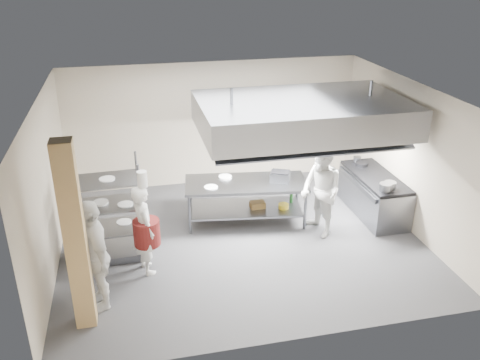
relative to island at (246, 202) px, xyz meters
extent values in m
plane|color=#28282A|center=(-0.27, -0.76, -0.46)|extent=(7.00, 7.00, 0.00)
plane|color=silver|center=(-0.27, -0.76, 2.54)|extent=(7.00, 7.00, 0.00)
plane|color=#BFAF97|center=(-0.27, 2.24, 1.04)|extent=(7.00, 0.00, 7.00)
plane|color=#BFAF97|center=(-3.77, -0.76, 1.04)|extent=(0.00, 6.00, 6.00)
plane|color=#BFAF97|center=(3.23, -0.76, 1.04)|extent=(0.00, 6.00, 6.00)
cube|color=tan|center=(-3.17, -2.66, 1.04)|extent=(0.30, 0.30, 3.00)
cube|color=gray|center=(1.03, -0.36, 1.94)|extent=(4.00, 2.50, 0.60)
cube|color=white|center=(0.13, -0.36, 1.62)|extent=(1.60, 0.12, 0.04)
cube|color=white|center=(1.93, -0.36, 1.62)|extent=(1.60, 0.12, 0.04)
cube|color=gray|center=(1.53, 2.08, 1.04)|extent=(1.50, 0.28, 0.04)
cube|color=gray|center=(0.00, 0.00, 0.42)|extent=(2.65, 1.40, 0.06)
cube|color=slate|center=(0.00, 0.00, -0.16)|extent=(2.44, 1.26, 0.04)
cube|color=slate|center=(2.81, -0.26, -0.04)|extent=(0.80, 2.00, 0.84)
cube|color=black|center=(2.81, -0.26, 0.41)|extent=(0.78, 1.96, 0.06)
imported|color=white|center=(-2.17, -1.42, 0.38)|extent=(0.56, 0.70, 1.68)
imported|color=white|center=(1.33, -0.84, 0.49)|extent=(0.90, 1.05, 1.89)
imported|color=white|center=(-2.98, -2.26, 0.49)|extent=(0.78, 1.20, 1.89)
cube|color=slate|center=(0.71, -0.10, 0.55)|extent=(0.49, 0.45, 0.20)
cube|color=olive|center=(0.24, -0.06, -0.07)|extent=(0.32, 0.23, 0.13)
cylinder|color=gray|center=(2.62, -1.04, 0.53)|extent=(0.25, 0.25, 0.17)
cylinder|color=white|center=(-2.79, -0.78, 0.16)|extent=(0.28, 0.28, 0.05)
camera|label=1|loc=(-2.24, -9.37, 4.79)|focal=38.00mm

